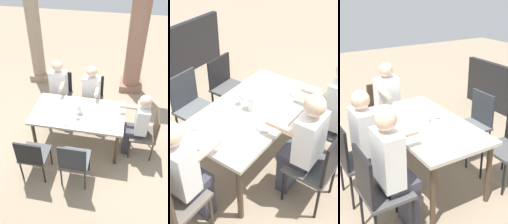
{
  "view_description": "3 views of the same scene",
  "coord_description": "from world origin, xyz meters",
  "views": [
    {
      "loc": [
        0.69,
        -3.08,
        3.42
      ],
      "look_at": [
        0.1,
        0.02,
        0.78
      ],
      "focal_mm": 38.13,
      "sensor_mm": 36.0,
      "label": 1
    },
    {
      "loc": [
        2.06,
        1.48,
        2.59
      ],
      "look_at": [
        0.08,
        0.06,
        0.8
      ],
      "focal_mm": 46.4,
      "sensor_mm": 36.0,
      "label": 2
    },
    {
      "loc": [
        -2.67,
        1.64,
        2.26
      ],
      "look_at": [
        0.01,
        0.02,
        0.91
      ],
      "focal_mm": 47.48,
      "sensor_mm": 36.0,
      "label": 3
    }
  ],
  "objects": [
    {
      "name": "ground_plane",
      "position": [
        0.0,
        0.0,
        0.0
      ],
      "size": [
        16.0,
        16.0,
        0.0
      ],
      "primitive_type": "plane",
      "color": "gray"
    },
    {
      "name": "dining_table",
      "position": [
        0.0,
        0.0,
        0.69
      ],
      "size": [
        1.6,
        0.88,
        0.77
      ],
      "color": "beige",
      "rests_on": "ground"
    },
    {
      "name": "chair_west_north",
      "position": [
        -0.55,
        0.86,
        0.55
      ],
      "size": [
        0.44,
        0.44,
        0.95
      ],
      "color": "#4F4F50",
      "rests_on": "ground"
    },
    {
      "name": "chair_west_south",
      "position": [
        -0.55,
        -0.86,
        0.52
      ],
      "size": [
        0.44,
        0.44,
        0.89
      ],
      "color": "#4F4F50",
      "rests_on": "ground"
    },
    {
      "name": "chair_mid_north",
      "position": [
        0.11,
        0.86,
        0.54
      ],
      "size": [
        0.44,
        0.44,
        0.94
      ],
      "color": "#4F4F50",
      "rests_on": "ground"
    },
    {
      "name": "chair_mid_south",
      "position": [
        0.11,
        -0.86,
        0.55
      ],
      "size": [
        0.44,
        0.44,
        0.94
      ],
      "color": "#5B5E61",
      "rests_on": "ground"
    },
    {
      "name": "chair_head_east",
      "position": [
        1.22,
        0.0,
        0.52
      ],
      "size": [
        0.44,
        0.44,
        0.9
      ],
      "color": "#6A6158",
      "rests_on": "ground"
    },
    {
      "name": "diner_woman_green",
      "position": [
        1.02,
        0.0,
        0.68
      ],
      "size": [
        0.49,
        0.35,
        1.27
      ],
      "color": "#3F3F4C",
      "rests_on": "ground"
    },
    {
      "name": "diner_man_white",
      "position": [
        0.11,
        0.66,
        0.68
      ],
      "size": [
        0.34,
        0.49,
        1.27
      ],
      "color": "#3F3F4C",
      "rests_on": "ground"
    },
    {
      "name": "diner_guest_third",
      "position": [
        -0.55,
        0.68,
        0.7
      ],
      "size": [
        0.35,
        0.49,
        1.31
      ],
      "color": "#3F3F4C",
      "rests_on": "ground"
    },
    {
      "name": "stone_column_near",
      "position": [
        -1.5,
        2.12,
        1.41
      ],
      "size": [
        0.43,
        0.43,
        2.86
      ],
      "color": "tan",
      "rests_on": "ground"
    },
    {
      "name": "stone_column_centre",
      "position": [
        0.9,
        2.12,
        1.43
      ],
      "size": [
        0.53,
        0.53,
        2.9
      ],
      "color": "#936B56",
      "rests_on": "ground"
    },
    {
      "name": "plate_0",
      "position": [
        -0.54,
        0.27,
        0.78
      ],
      "size": [
        0.23,
        0.23,
        0.02
      ],
      "color": "silver",
      "rests_on": "dining_table"
    },
    {
      "name": "fork_0",
      "position": [
        -0.69,
        0.27,
        0.78
      ],
      "size": [
        0.02,
        0.17,
        0.01
      ],
      "primitive_type": "cube",
      "rotation": [
        0.0,
        0.0,
        -0.03
      ],
      "color": "silver",
      "rests_on": "dining_table"
    },
    {
      "name": "spoon_0",
      "position": [
        -0.39,
        0.27,
        0.78
      ],
      "size": [
        0.03,
        0.17,
        0.01
      ],
      "primitive_type": "cube",
      "rotation": [
        0.0,
        0.0,
        0.08
      ],
      "color": "silver",
      "rests_on": "dining_table"
    },
    {
      "name": "plate_1",
      "position": [
        -0.16,
        -0.25,
        0.78
      ],
      "size": [
        0.25,
        0.25,
        0.02
      ],
      "color": "white",
      "rests_on": "dining_table"
    },
    {
      "name": "wine_glass_1",
      "position": [
        0.01,
        -0.15,
        0.88
      ],
      "size": [
        0.07,
        0.07,
        0.15
      ],
      "color": "white",
      "rests_on": "dining_table"
    },
    {
      "name": "fork_1",
      "position": [
        -0.31,
        -0.25,
        0.78
      ],
      "size": [
        0.03,
        0.17,
        0.01
      ],
      "primitive_type": "cube",
      "rotation": [
        0.0,
        0.0,
        -0.06
      ],
      "color": "silver",
      "rests_on": "dining_table"
    },
    {
      "name": "spoon_1",
      "position": [
        -0.01,
        -0.25,
        0.78
      ],
      "size": [
        0.03,
        0.17,
        0.01
      ],
      "primitive_type": "cube",
      "rotation": [
        0.0,
        0.0,
        0.08
      ],
      "color": "silver",
      "rests_on": "dining_table"
    },
    {
      "name": "plate_2",
      "position": [
        0.18,
        0.28,
        0.78
      ],
      "size": [
        0.21,
        0.21,
        0.02
      ],
      "color": "white",
      "rests_on": "dining_table"
    },
    {
      "name": "fork_2",
      "position": [
        0.03,
        0.28,
        0.78
      ],
      "size": [
        0.02,
        0.17,
        0.01
      ],
      "primitive_type": "cube",
      "rotation": [
        0.0,
        0.0,
        0.01
      ],
      "color": "silver",
      "rests_on": "dining_table"
    },
    {
      "name": "spoon_2",
      "position": [
        0.33,
        0.28,
        0.78
      ],
      "size": [
        0.02,
        0.17,
        0.01
      ],
      "primitive_type": "cube",
      "rotation": [
        0.0,
        0.0,
        0.01
      ],
      "color": "silver",
      "rests_on": "dining_table"
    },
    {
      "name": "plate_3",
      "position": [
        0.53,
        -0.26,
        0.78
      ],
      "size": [
        0.2,
        0.2,
        0.02
      ],
      "color": "white",
      "rests_on": "dining_table"
    },
    {
      "name": "fork_3",
      "position": [
        0.38,
        -0.26,
        0.78
      ],
      "size": [
        0.03,
        0.17,
        0.01
      ],
      "primitive_type": "cube",
      "rotation": [
        0.0,
        0.0,
        -0.08
      ],
      "color": "silver",
      "rests_on": "dining_table"
    },
    {
      "name": "spoon_3",
      "position": [
        0.68,
        -0.26,
        0.78
      ],
      "size": [
        0.03,
        0.17,
        0.01
      ],
      "primitive_type": "cube",
      "rotation": [
        0.0,
        0.0,
        -0.08
      ],
      "color": "silver",
      "rests_on": "dining_table"
    },
    {
      "name": "water_pitcher",
      "position": [
        0.01,
        0.0,
        0.85
      ],
      "size": [
        0.1,
        0.1,
        0.16
      ],
      "color": "white",
      "rests_on": "dining_table"
    }
  ]
}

